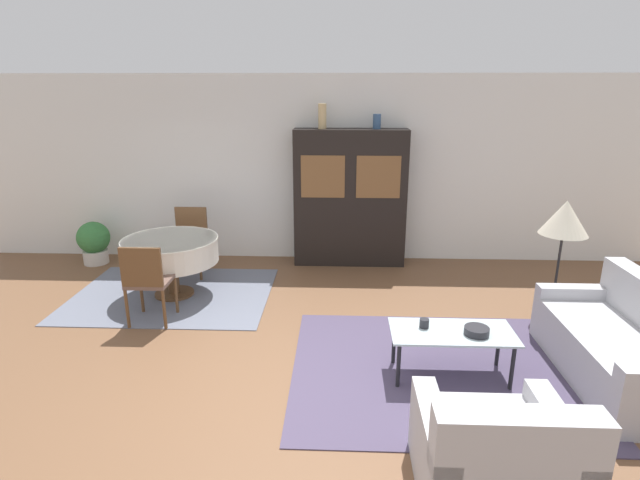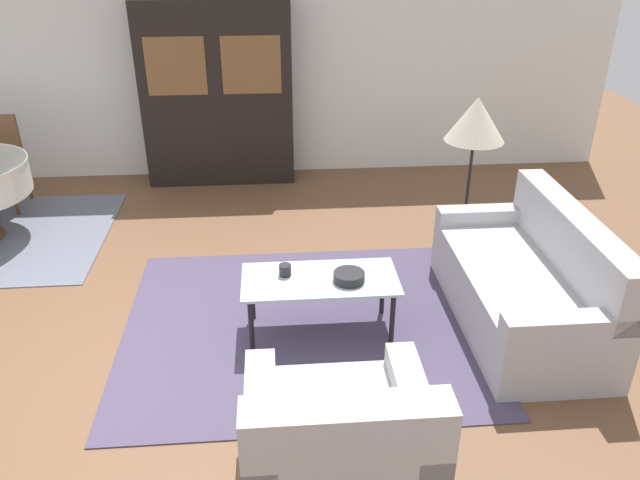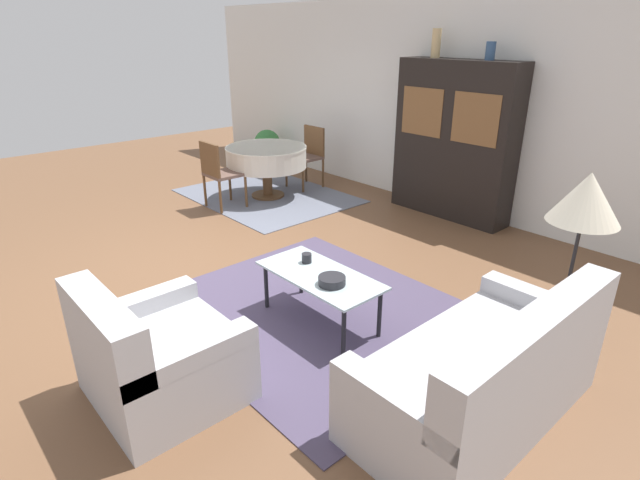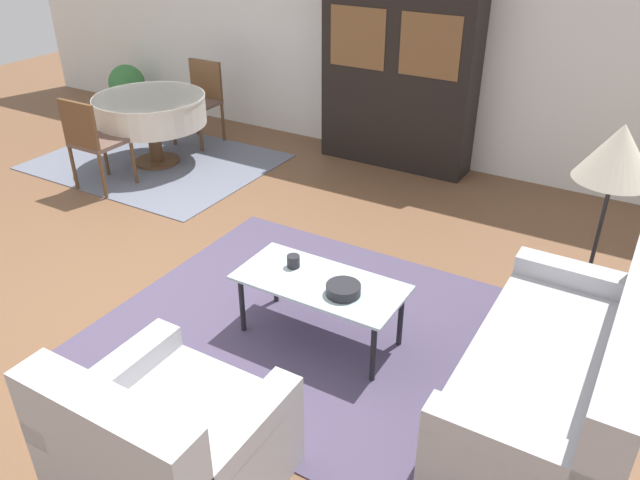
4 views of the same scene
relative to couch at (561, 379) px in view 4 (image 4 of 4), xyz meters
The scene contains 15 objects.
ground_plane 2.95m from the couch, behind, with size 14.00×14.00×0.00m, color brown.
wall_back 4.52m from the couch, 131.59° to the left, with size 10.00×0.06×2.70m.
area_rug 1.66m from the couch, behind, with size 2.60×2.22×0.01m.
dining_rug 4.93m from the couch, 159.58° to the left, with size 2.44×1.87×0.01m.
couch is the anchor object (origin of this frame).
armchair 2.08m from the couch, 136.89° to the right, with size 0.94×0.88×0.84m.
coffee_table 1.51m from the couch, behind, with size 1.09×0.51×0.44m.
display_cabinet 3.91m from the couch, 127.92° to the left, with size 1.60×0.40×1.96m.
dining_table 4.90m from the couch, 159.56° to the left, with size 1.16×1.16×0.73m.
dining_chair_near 4.68m from the couch, 168.74° to the left, with size 0.44×0.44×0.91m.
dining_chair_far 5.22m from the couch, 151.36° to the left, with size 0.44×0.44×0.91m.
floor_lamp 1.54m from the couch, 93.41° to the left, with size 0.51×0.51×1.35m.
cup 1.75m from the couch, behind, with size 0.08×0.08×0.08m.
bowl 1.32m from the couch, behind, with size 0.22×0.22×0.07m.
potted_plant 6.75m from the couch, 155.12° to the left, with size 0.47×0.47×0.63m.
Camera 4 is at (3.09, -2.51, 2.62)m, focal length 35.00 mm.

